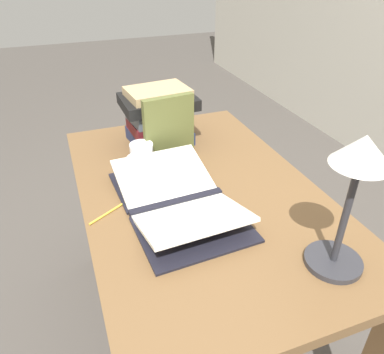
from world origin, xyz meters
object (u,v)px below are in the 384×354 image
object	(u,v)px
open_book	(177,199)
coffee_mug	(142,156)
reading_lamp	(355,179)
book_standing_upright	(169,128)
pencil	(111,211)
book_stack_tall	(159,115)

from	to	relation	value
open_book	coffee_mug	size ratio (longest dim) A/B	4.82
open_book	coffee_mug	bearing A→B (deg)	-173.44
open_book	reading_lamp	xyz separation A→B (m)	(0.39, 0.30, 0.24)
book_standing_upright	pencil	xyz separation A→B (m)	(0.28, -0.28, -0.12)
book_stack_tall	coffee_mug	world-z (taller)	book_stack_tall
pencil	open_book	bearing A→B (deg)	79.69
open_book	book_stack_tall	bearing A→B (deg)	167.39
book_standing_upright	reading_lamp	xyz separation A→B (m)	(0.71, 0.23, 0.14)
open_book	book_stack_tall	world-z (taller)	book_stack_tall
reading_lamp	pencil	distance (m)	0.71
book_standing_upright	pencil	size ratio (longest dim) A/B	1.66
book_standing_upright	coffee_mug	size ratio (longest dim) A/B	2.18
coffee_mug	reading_lamp	bearing A→B (deg)	27.71
coffee_mug	pencil	bearing A→B (deg)	-34.22
coffee_mug	open_book	bearing A→B (deg)	9.62
open_book	pencil	bearing A→B (deg)	-103.37
pencil	reading_lamp	bearing A→B (deg)	49.86
coffee_mug	pencil	xyz separation A→B (m)	(0.23, -0.16, -0.05)
coffee_mug	book_stack_tall	bearing A→B (deg)	146.64
book_stack_tall	open_book	bearing A→B (deg)	-9.56
reading_lamp	book_standing_upright	bearing A→B (deg)	-162.27
book_standing_upright	pencil	world-z (taller)	book_standing_upright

